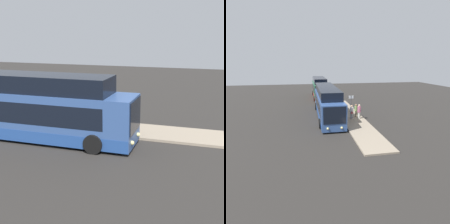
{
  "view_description": "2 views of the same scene",
  "coord_description": "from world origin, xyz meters",
  "views": [
    {
      "loc": [
        8.84,
        -15.93,
        6.47
      ],
      "look_at": [
        3.64,
        0.65,
        1.89
      ],
      "focal_mm": 50.0,
      "sensor_mm": 36.0,
      "label": 1
    },
    {
      "loc": [
        21.5,
        -2.54,
        6.98
      ],
      "look_at": [
        3.64,
        0.65,
        1.89
      ],
      "focal_mm": 28.0,
      "sensor_mm": 36.0,
      "label": 2
    }
  ],
  "objects": [
    {
      "name": "suitcase",
      "position": [
        -0.11,
        4.01,
        0.5
      ],
      "size": [
        0.35,
        0.2,
        0.93
      ],
      "color": "beige",
      "rests_on": "platform"
    },
    {
      "name": "sign_post",
      "position": [
        -2.5,
        3.66,
        1.66
      ],
      "size": [
        0.1,
        0.72,
        2.39
      ],
      "color": "#4C4C51",
      "rests_on": "platform"
    },
    {
      "name": "passenger_boarding",
      "position": [
        0.24,
        3.62,
        1.09
      ],
      "size": [
        0.57,
        0.41,
        1.72
      ],
      "rotation": [
        0.0,
        0.0,
        1.42
      ],
      "color": "#6B604C",
      "rests_on": "platform"
    },
    {
      "name": "passenger_waiting",
      "position": [
        1.04,
        3.82,
        1.15
      ],
      "size": [
        0.46,
        0.46,
        1.85
      ],
      "rotation": [
        0.0,
        0.0,
        0.11
      ],
      "color": "silver",
      "rests_on": "platform"
    },
    {
      "name": "passenger_with_bags",
      "position": [
        0.86,
        2.9,
        1.08
      ],
      "size": [
        0.64,
        0.48,
        1.75
      ],
      "rotation": [
        0.0,
        0.0,
        -1.71
      ],
      "color": "gray",
      "rests_on": "platform"
    },
    {
      "name": "platform",
      "position": [
        0.0,
        3.07,
        0.08
      ],
      "size": [
        20.0,
        2.93,
        0.16
      ],
      "color": "gray",
      "rests_on": "ground"
    },
    {
      "name": "bus_lead",
      "position": [
        -1.16,
        0.05,
        1.78
      ],
      "size": [
        12.53,
        2.9,
        3.98
      ],
      "color": "#33518C",
      "rests_on": "ground"
    },
    {
      "name": "ground",
      "position": [
        0.0,
        0.0,
        0.0
      ],
      "size": [
        80.0,
        80.0,
        0.0
      ],
      "primitive_type": "plane",
      "color": "#2B2826"
    }
  ]
}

